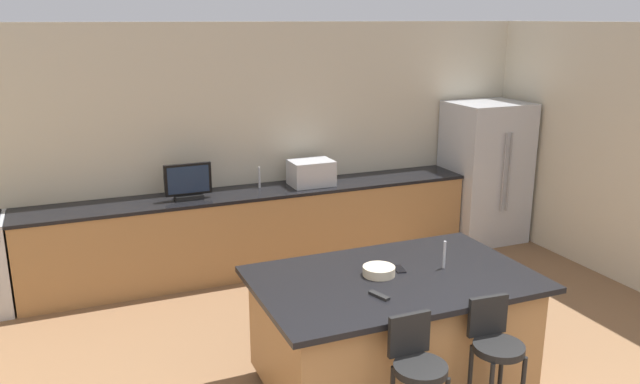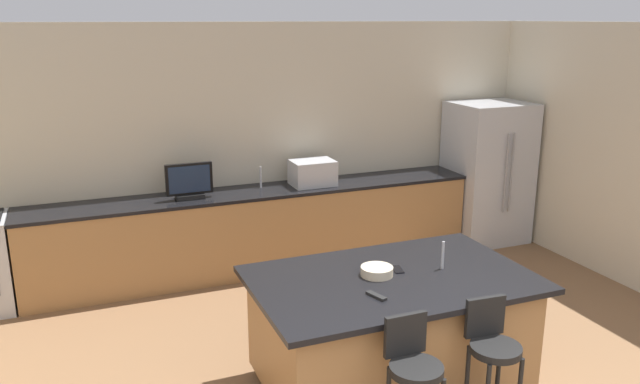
% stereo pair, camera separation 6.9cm
% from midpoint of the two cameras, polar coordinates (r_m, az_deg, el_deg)
% --- Properties ---
extents(wall_back, '(7.31, 0.12, 2.72)m').
position_cam_midpoint_polar(wall_back, '(7.25, -5.58, 4.27)').
color(wall_back, beige).
rests_on(wall_back, ground_plane).
extents(counter_back, '(5.01, 0.62, 0.93)m').
position_cam_midpoint_polar(counter_back, '(7.10, -5.26, -3.46)').
color(counter_back, '#9E7042').
rests_on(counter_back, ground_plane).
extents(kitchen_island, '(2.09, 1.30, 0.90)m').
position_cam_midpoint_polar(kitchen_island, '(4.96, 6.79, -12.33)').
color(kitchen_island, black).
rests_on(kitchen_island, ground_plane).
extents(refrigerator, '(0.93, 0.82, 1.76)m').
position_cam_midpoint_polar(refrigerator, '(8.23, 15.12, 1.72)').
color(refrigerator, '#B7BABF').
rests_on(refrigerator, ground_plane).
extents(microwave, '(0.48, 0.36, 0.28)m').
position_cam_midpoint_polar(microwave, '(7.13, -0.41, 1.76)').
color(microwave, '#B7BABF').
rests_on(microwave, counter_back).
extents(tv_monitor, '(0.49, 0.16, 0.38)m').
position_cam_midpoint_polar(tv_monitor, '(6.71, -11.46, 0.84)').
color(tv_monitor, black).
rests_on(tv_monitor, counter_back).
extents(sink_faucet_back, '(0.02, 0.02, 0.24)m').
position_cam_midpoint_polar(sink_faucet_back, '(7.05, -5.11, 1.34)').
color(sink_faucet_back, '#B2B2B7').
rests_on(sink_faucet_back, counter_back).
extents(sink_faucet_island, '(0.02, 0.02, 0.22)m').
position_cam_midpoint_polar(sink_faucet_island, '(4.94, 11.45, -5.62)').
color(sink_faucet_island, '#B2B2B7').
rests_on(sink_faucet_island, kitchen_island).
extents(bar_stool_left, '(0.34, 0.34, 0.97)m').
position_cam_midpoint_polar(bar_stool_left, '(4.16, 8.91, -16.35)').
color(bar_stool_left, black).
rests_on(bar_stool_left, ground_plane).
extents(bar_stool_right, '(0.34, 0.35, 0.97)m').
position_cam_midpoint_polar(bar_stool_right, '(4.50, 15.74, -14.24)').
color(bar_stool_right, black).
rests_on(bar_stool_right, ground_plane).
extents(fruit_bowl, '(0.24, 0.24, 0.07)m').
position_cam_midpoint_polar(fruit_bowl, '(4.77, 5.58, -7.14)').
color(fruit_bowl, beige).
rests_on(fruit_bowl, kitchen_island).
extents(cell_phone, '(0.10, 0.16, 0.01)m').
position_cam_midpoint_polar(cell_phone, '(4.90, 7.42, -6.96)').
color(cell_phone, black).
rests_on(cell_phone, kitchen_island).
extents(tv_remote, '(0.09, 0.18, 0.02)m').
position_cam_midpoint_polar(tv_remote, '(4.43, 5.57, -9.34)').
color(tv_remote, black).
rests_on(tv_remote, kitchen_island).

